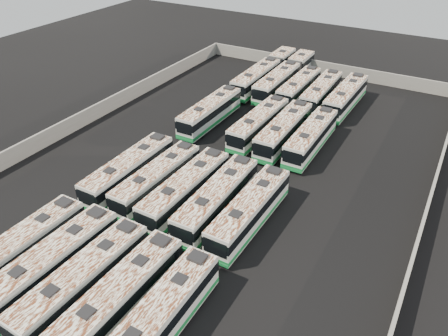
% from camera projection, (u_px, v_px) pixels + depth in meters
% --- Properties ---
extents(ground, '(140.00, 140.00, 0.00)m').
position_uv_depth(ground, '(222.00, 169.00, 51.67)').
color(ground, black).
rests_on(ground, ground).
extents(perimeter_wall, '(45.20, 73.20, 2.20)m').
position_uv_depth(perimeter_wall, '(222.00, 161.00, 51.08)').
color(perimeter_wall, slate).
rests_on(perimeter_wall, ground).
extents(bus_front_far_left, '(2.70, 12.70, 3.58)m').
position_uv_depth(bus_front_far_left, '(20.00, 250.00, 37.47)').
color(bus_front_far_left, silver).
rests_on(bus_front_far_left, ground).
extents(bus_front_left, '(3.05, 13.14, 3.69)m').
position_uv_depth(bus_front_left, '(52.00, 264.00, 36.00)').
color(bus_front_left, silver).
rests_on(bus_front_left, ground).
extents(bus_front_center, '(3.01, 12.99, 3.65)m').
position_uv_depth(bus_front_center, '(83.00, 281.00, 34.47)').
color(bus_front_center, silver).
rests_on(bus_front_center, ground).
extents(bus_front_right, '(2.93, 13.16, 3.70)m').
position_uv_depth(bus_front_right, '(118.00, 299.00, 32.86)').
color(bus_front_right, silver).
rests_on(bus_front_right, ground).
extents(bus_front_far_right, '(2.84, 12.77, 3.59)m').
position_uv_depth(bus_front_far_right, '(159.00, 319.00, 31.40)').
color(bus_front_far_right, silver).
rests_on(bus_front_far_right, ground).
extents(bus_midfront_far_left, '(2.82, 12.95, 3.65)m').
position_uv_depth(bus_midfront_far_left, '(129.00, 170.00, 47.94)').
color(bus_midfront_far_left, silver).
rests_on(bus_midfront_far_left, ground).
extents(bus_midfront_left, '(2.86, 12.56, 3.53)m').
position_uv_depth(bus_midfront_left, '(157.00, 179.00, 46.60)').
color(bus_midfront_left, silver).
rests_on(bus_midfront_left, ground).
extents(bus_midfront_center, '(2.94, 13.07, 3.67)m').
position_uv_depth(bus_midfront_center, '(186.00, 190.00, 44.87)').
color(bus_midfront_center, silver).
rests_on(bus_midfront_center, ground).
extents(bus_midfront_right, '(3.02, 13.12, 3.68)m').
position_uv_depth(bus_midfront_right, '(217.00, 199.00, 43.49)').
color(bus_midfront_right, silver).
rests_on(bus_midfront_right, ground).
extents(bus_midfront_far_right, '(2.86, 12.85, 3.62)m').
position_uv_depth(bus_midfront_far_right, '(250.00, 211.00, 41.96)').
color(bus_midfront_far_right, silver).
rests_on(bus_midfront_far_right, ground).
extents(bus_midback_far_left, '(2.73, 12.93, 3.65)m').
position_uv_depth(bus_midback_far_left, '(210.00, 112.00, 60.49)').
color(bus_midback_far_left, silver).
rests_on(bus_midback_far_left, ground).
extents(bus_midback_center, '(2.95, 12.92, 3.63)m').
position_uv_depth(bus_midback_center, '(259.00, 124.00, 57.49)').
color(bus_midback_center, silver).
rests_on(bus_midback_center, ground).
extents(bus_midback_right, '(2.93, 13.17, 3.70)m').
position_uv_depth(bus_midback_right, '(284.00, 130.00, 55.79)').
color(bus_midback_right, silver).
rests_on(bus_midback_right, ground).
extents(bus_midback_far_right, '(2.76, 12.70, 3.58)m').
position_uv_depth(bus_midback_far_right, '(311.00, 137.00, 54.43)').
color(bus_midback_far_right, silver).
rests_on(bus_midback_far_right, ground).
extents(bus_back_far_left, '(2.96, 20.44, 3.70)m').
position_uv_depth(bus_back_far_left, '(265.00, 72.00, 73.54)').
color(bus_back_far_left, silver).
rests_on(bus_back_far_left, ground).
extents(bus_back_left, '(3.00, 20.34, 3.69)m').
position_uv_depth(bus_back_left, '(285.00, 76.00, 72.08)').
color(bus_back_left, silver).
rests_on(bus_back_left, ground).
extents(bus_back_center, '(2.65, 12.54, 3.53)m').
position_uv_depth(bus_back_center, '(299.00, 88.00, 68.05)').
color(bus_back_center, silver).
rests_on(bus_back_center, ground).
extents(bus_back_right, '(2.95, 12.80, 3.59)m').
position_uv_depth(bus_back_right, '(321.00, 92.00, 66.35)').
color(bus_back_right, silver).
rests_on(bus_back_right, ground).
extents(bus_back_far_right, '(3.03, 13.17, 3.70)m').
position_uv_depth(bus_back_far_right, '(346.00, 97.00, 64.75)').
color(bus_back_far_right, silver).
rests_on(bus_back_far_right, ground).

